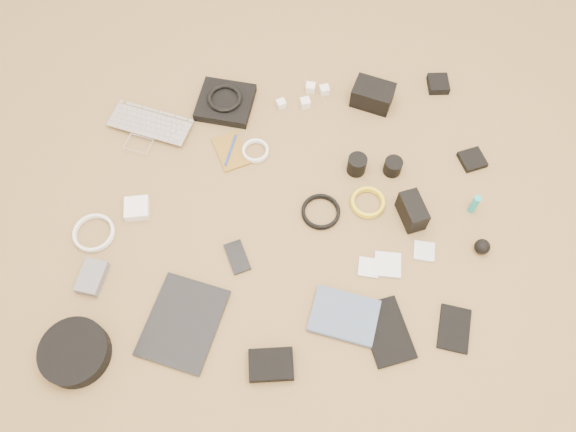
{
  "coord_description": "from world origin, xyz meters",
  "views": [
    {
      "loc": [
        -0.03,
        -0.8,
        1.61
      ],
      "look_at": [
        0.02,
        -0.0,
        0.02
      ],
      "focal_mm": 35.0,
      "sensor_mm": 36.0,
      "label": 1
    }
  ],
  "objects": [
    {
      "name": "lens_a",
      "position": [
        0.26,
        0.17,
        0.03
      ],
      "size": [
        0.08,
        0.08,
        0.07
      ],
      "primitive_type": "cylinder",
      "rotation": [
        0.0,
        0.0,
        0.43
      ],
      "color": "black",
      "rests_on": "ground"
    },
    {
      "name": "charger_b",
      "position": [
        0.13,
        0.51,
        0.02
      ],
      "size": [
        0.04,
        0.04,
        0.03
      ],
      "primitive_type": "cube",
      "rotation": [
        0.0,
        0.0,
        -0.21
      ],
      "color": "white",
      "rests_on": "ground"
    },
    {
      "name": "drive_case",
      "position": [
        -0.05,
        -0.46,
        0.02
      ],
      "size": [
        0.13,
        0.09,
        0.03
      ],
      "primitive_type": "cube",
      "rotation": [
        0.0,
        0.0,
        -0.01
      ],
      "color": "black",
      "rests_on": "ground"
    },
    {
      "name": "filter_case_right",
      "position": [
        0.44,
        -0.14,
        0.0
      ],
      "size": [
        0.08,
        0.08,
        0.01
      ],
      "primitive_type": "cube",
      "rotation": [
        0.0,
        0.0,
        -0.21
      ],
      "color": "silver",
      "rests_on": "ground"
    },
    {
      "name": "charger_d",
      "position": [
        0.11,
        0.44,
        0.02
      ],
      "size": [
        0.04,
        0.04,
        0.03
      ],
      "primitive_type": "cube",
      "rotation": [
        0.0,
        0.0,
        0.2
      ],
      "color": "white",
      "rests_on": "ground"
    },
    {
      "name": "dslr_camera",
      "position": [
        0.35,
        0.45,
        0.04
      ],
      "size": [
        0.17,
        0.14,
        0.08
      ],
      "primitive_type": "cube",
      "rotation": [
        0.0,
        0.0,
        -0.43
      ],
      "color": "black",
      "rests_on": "ground"
    },
    {
      "name": "flash",
      "position": [
        0.41,
        -0.02,
        0.04
      ],
      "size": [
        0.09,
        0.12,
        0.08
      ],
      "primitive_type": "cube",
      "rotation": [
        0.0,
        0.0,
        0.24
      ],
      "color": "black",
      "rests_on": "ground"
    },
    {
      "name": "lens_b",
      "position": [
        0.38,
        0.16,
        0.03
      ],
      "size": [
        0.08,
        0.08,
        0.05
      ],
      "primitive_type": "cylinder",
      "rotation": [
        0.0,
        0.0,
        -0.36
      ],
      "color": "black",
      "rests_on": "ground"
    },
    {
      "name": "headphone_pouch",
      "position": [
        -0.17,
        0.46,
        0.02
      ],
      "size": [
        0.23,
        0.22,
        0.03
      ],
      "primitive_type": "cube",
      "rotation": [
        0.0,
        0.0,
        -0.25
      ],
      "color": "black",
      "rests_on": "ground"
    },
    {
      "name": "notebook_olive",
      "position": [
        -0.16,
        0.26,
        0.0
      ],
      "size": [
        0.13,
        0.16,
        0.01
      ],
      "primitive_type": "cube",
      "rotation": [
        0.0,
        0.0,
        0.33
      ],
      "color": "brown",
      "rests_on": "ground"
    },
    {
      "name": "filter_case_mid",
      "position": [
        0.32,
        -0.18,
        0.01
      ],
      "size": [
        0.09,
        0.09,
        0.01
      ],
      "primitive_type": "cube",
      "rotation": [
        0.0,
        0.0,
        -0.16
      ],
      "color": "silver",
      "rests_on": "ground"
    },
    {
      "name": "charger_c",
      "position": [
        0.18,
        0.5,
        0.01
      ],
      "size": [
        0.04,
        0.04,
        0.03
      ],
      "primitive_type": "cube",
      "rotation": [
        0.0,
        0.0,
        0.18
      ],
      "color": "white",
      "rests_on": "ground"
    },
    {
      "name": "tablet",
      "position": [
        -0.3,
        -0.32,
        0.01
      ],
      "size": [
        0.28,
        0.32,
        0.01
      ],
      "primitive_type": "cube",
      "rotation": [
        0.0,
        0.0,
        -0.36
      ],
      "color": "black",
      "rests_on": "ground"
    },
    {
      "name": "power_brick",
      "position": [
        -0.46,
        0.06,
        0.02
      ],
      "size": [
        0.08,
        0.08,
        0.03
      ],
      "primitive_type": "cube",
      "rotation": [
        0.0,
        0.0,
        0.05
      ],
      "color": "white",
      "rests_on": "ground"
    },
    {
      "name": "lens_pouch",
      "position": [
        0.59,
        0.5,
        0.01
      ],
      "size": [
        0.07,
        0.08,
        0.03
      ],
      "primitive_type": "cube",
      "rotation": [
        0.0,
        0.0,
        -0.04
      ],
      "color": "black",
      "rests_on": "ground"
    },
    {
      "name": "notebook_black_b",
      "position": [
        0.48,
        -0.39,
        0.01
      ],
      "size": [
        0.12,
        0.15,
        0.01
      ],
      "primitive_type": "cube",
      "rotation": [
        0.0,
        0.0,
        -0.29
      ],
      "color": "black",
      "rests_on": "ground"
    },
    {
      "name": "cable_yellow",
      "position": [
        0.28,
        0.04,
        0.01
      ],
      "size": [
        0.14,
        0.14,
        0.01
      ],
      "primitive_type": "torus",
      "rotation": [
        0.0,
        0.0,
        0.34
      ],
      "color": "yellow",
      "rests_on": "ground"
    },
    {
      "name": "headphones",
      "position": [
        -0.17,
        0.46,
        0.04
      ],
      "size": [
        0.16,
        0.16,
        0.02
      ],
      "primitive_type": "torus",
      "rotation": [
        0.0,
        0.0,
        -0.41
      ],
      "color": "black",
      "rests_on": "headphone_pouch"
    },
    {
      "name": "paperback",
      "position": [
        0.14,
        -0.4,
        0.01
      ],
      "size": [
        0.23,
        0.2,
        0.02
      ],
      "primitive_type": "imported",
      "rotation": [
        0.0,
        0.0,
        1.24
      ],
      "color": "#445774",
      "rests_on": "ground"
    },
    {
      "name": "phone",
      "position": [
        -0.14,
        -0.13,
        0.0
      ],
      "size": [
        0.09,
        0.12,
        0.01
      ],
      "primitive_type": "cube",
      "rotation": [
        0.0,
        0.0,
        0.31
      ],
      "color": "black",
      "rests_on": "ground"
    },
    {
      "name": "cable_black",
      "position": [
        0.13,
        0.01,
        0.01
      ],
      "size": [
        0.16,
        0.16,
        0.01
      ],
      "primitive_type": "torus",
      "rotation": [
        0.0,
        0.0,
        0.35
      ],
      "color": "black",
      "rests_on": "ground"
    },
    {
      "name": "pen_blue",
      "position": [
        -0.16,
        0.26,
        0.01
      ],
      "size": [
        0.04,
        0.12,
        0.01
      ],
      "primitive_type": "cylinder",
      "rotation": [
        1.57,
        0.0,
        -0.3
      ],
      "color": "#1634B6",
      "rests_on": "notebook_olive"
    },
    {
      "name": "lens_cleaner",
      "position": [
        0.61,
        -0.01,
        0.04
      ],
      "size": [
        0.03,
        0.03,
        0.08
      ],
      "primitive_type": "cylinder",
      "rotation": [
        0.0,
        0.0,
        -0.1
      ],
      "color": "#19A2A8",
      "rests_on": "ground"
    },
    {
      "name": "card_reader",
      "position": [
        0.65,
        0.18,
        0.01
      ],
      "size": [
        0.09,
        0.09,
        0.02
      ],
      "primitive_type": "cube",
      "rotation": [
        0.0,
        0.0,
        0.26
      ],
      "color": "black",
      "rests_on": "ground"
    },
    {
      "name": "cable_white_a",
      "position": [
        -0.07,
        0.26,
        0.01
      ],
      "size": [
        0.11,
        0.11,
        0.01
      ],
      "primitive_type": "torus",
      "rotation": [
        0.0,
        0.0,
        -0.17
      ],
      "color": "white",
      "rests_on": "ground"
    },
    {
      "name": "battery_charger",
      "position": [
        -0.58,
        -0.17,
        0.02
      ],
      "size": [
        0.1,
        0.12,
        0.03
      ],
      "primitive_type": "cube",
      "rotation": [
        0.0,
        0.0,
        -0.28
      ],
      "color": "slate",
      "rests_on": "ground"
    },
    {
      "name": "cable_white_b",
      "position": [
        -0.59,
        -0.02,
        0.01
      ],
      "size": [
        0.15,
        0.15,
        0.01
      ],
      "primitive_type": "torus",
      "rotation": [
        0.0,
        0.0,
        0.13
      ],
      "color": "white",
      "rests_on": "ground"
    },
    {
      "name": "filter_case_left",
      "position": [
        0.26,
        -0.18,
        0.0
      ],
      "size": [
        0.07,
        0.07,
        0.01
      ],
      "primitive_type": "cube",
      "rotation": [
        0.0,
        0.0,
        -0.21
      ],
      "color": "silver",
      "rests_on": "ground"
    },
    {
      "name": "notebook_black_a",
      "position": [
        0.28,
        -0.39,
        0.01
      ],
      "size": [
        0.16,
        0.21,
        0.01
      ],
      "primitive_type": "cube",
      "rotation": [
        0.0,
        0.0,
        0.21
      ],
      "color": "black",
      "rests_on": "ground"
    },
    {
      "name": "laptop",
      "position": [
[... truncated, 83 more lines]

